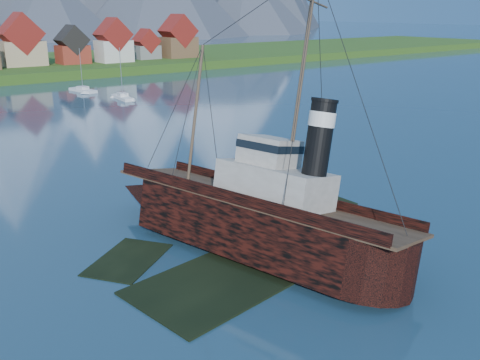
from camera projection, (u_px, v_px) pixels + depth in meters
ground at (250, 256)px, 47.87m from camera, size 1400.00×1400.00×0.00m
shoal at (251, 247)px, 50.63m from camera, size 31.71×21.24×1.14m
tugboat_wreck at (240, 213)px, 49.02m from camera, size 7.71×33.21×26.32m
sailboat_d at (123, 98)px, 131.17m from camera, size 3.19×9.65×12.93m
sailboat_e at (83, 91)px, 143.13m from camera, size 4.26×10.51×11.86m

